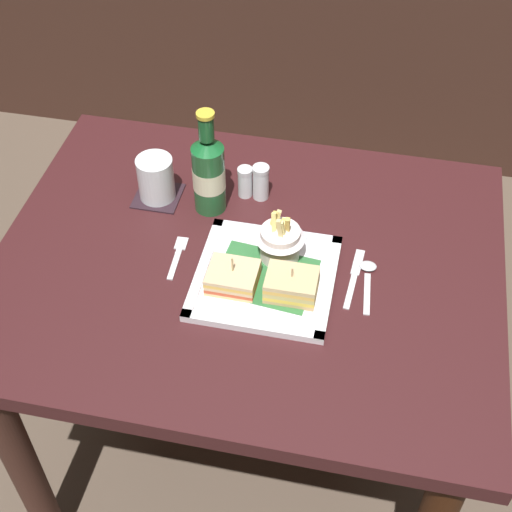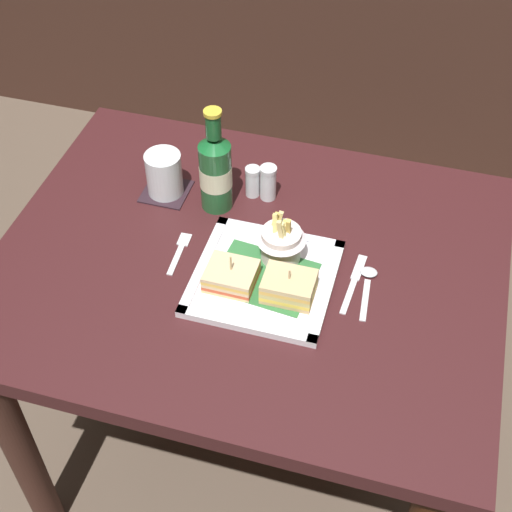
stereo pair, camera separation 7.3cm
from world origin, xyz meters
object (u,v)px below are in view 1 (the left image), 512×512
object	(u,v)px
fries_cup	(280,238)
salt_shaker	(245,183)
beer_bottle	(209,172)
sandwich_half_left	(233,277)
sandwich_half_right	(292,285)
fork	(178,255)
square_plate	(265,278)
water_glass	(156,181)
knife	(354,276)
dining_table	(248,302)
pepper_shaker	(261,184)
spoon	(368,274)

from	to	relation	value
fries_cup	salt_shaker	size ratio (longest dim) A/B	1.56
beer_bottle	salt_shaker	distance (m)	0.11
sandwich_half_left	sandwich_half_right	world-z (taller)	sandwich_half_left
fork	sandwich_half_right	bearing A→B (deg)	-14.20
square_plate	water_glass	bearing A→B (deg)	145.13
fries_cup	water_glass	size ratio (longest dim) A/B	1.15
square_plate	sandwich_half_right	xyz separation A→B (m)	(0.06, -0.03, 0.03)
knife	salt_shaker	distance (m)	0.33
beer_bottle	fork	xyz separation A→B (m)	(-0.03, -0.16, -0.10)
sandwich_half_right	water_glass	xyz separation A→B (m)	(-0.34, 0.23, 0.01)
water_glass	salt_shaker	size ratio (longest dim) A/B	1.36
fork	knife	bearing A→B (deg)	2.54
beer_bottle	salt_shaker	xyz separation A→B (m)	(0.07, 0.05, -0.06)
dining_table	sandwich_half_right	distance (m)	0.21
water_glass	pepper_shaker	bearing A→B (deg)	11.83
water_glass	salt_shaker	distance (m)	0.19
salt_shaker	pepper_shaker	size ratio (longest dim) A/B	0.88
fork	pepper_shaker	size ratio (longest dim) A/B	1.46
spoon	sandwich_half_right	bearing A→B (deg)	-148.49
dining_table	pepper_shaker	size ratio (longest dim) A/B	12.42
dining_table	salt_shaker	xyz separation A→B (m)	(-0.05, 0.20, 0.17)
sandwich_half_right	beer_bottle	size ratio (longest dim) A/B	0.40
dining_table	fork	distance (m)	0.20
sandwich_half_left	sandwich_half_right	distance (m)	0.12
beer_bottle	pepper_shaker	size ratio (longest dim) A/B	2.97
square_plate	sandwich_half_left	size ratio (longest dim) A/B	2.81
salt_shaker	square_plate	bearing A→B (deg)	-68.95
fork	spoon	bearing A→B (deg)	3.49
knife	pepper_shaker	xyz separation A→B (m)	(-0.23, 0.20, 0.04)
knife	salt_shaker	world-z (taller)	salt_shaker
sandwich_half_right	salt_shaker	xyz separation A→B (m)	(-0.15, 0.27, -0.00)
beer_bottle	fork	world-z (taller)	beer_bottle
spoon	square_plate	bearing A→B (deg)	-164.70
water_glass	salt_shaker	world-z (taller)	water_glass
fries_cup	fork	world-z (taller)	fries_cup
water_glass	pepper_shaker	size ratio (longest dim) A/B	1.19
sandwich_half_right	fries_cup	world-z (taller)	fries_cup
beer_bottle	dining_table	bearing A→B (deg)	-51.55
sandwich_half_left	fork	size ratio (longest dim) A/B	0.80
water_glass	pepper_shaker	world-z (taller)	water_glass
sandwich_half_left	square_plate	bearing A→B (deg)	28.93
water_glass	fork	world-z (taller)	water_glass
dining_table	water_glass	xyz separation A→B (m)	(-0.24, 0.15, 0.18)
beer_bottle	salt_shaker	world-z (taller)	beer_bottle
pepper_shaker	water_glass	bearing A→B (deg)	-168.17
dining_table	sandwich_half_left	bearing A→B (deg)	-97.96
salt_shaker	spoon	bearing A→B (deg)	-32.92
salt_shaker	beer_bottle	bearing A→B (deg)	-140.43
fries_cup	knife	xyz separation A→B (m)	(0.15, -0.01, -0.06)
square_plate	beer_bottle	world-z (taller)	beer_bottle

